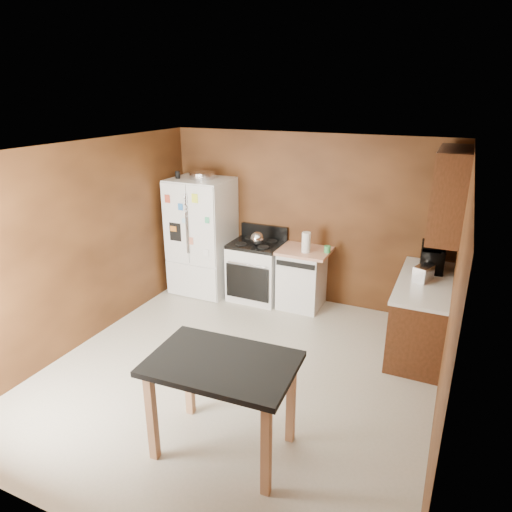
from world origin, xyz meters
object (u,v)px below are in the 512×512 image
Objects in this scene: paper_towel at (306,242)px; dishwasher at (302,277)px; green_canister at (327,249)px; microwave at (432,258)px; roasting_pan at (202,175)px; kettle at (257,238)px; toaster at (423,273)px; island at (222,375)px; pen_cup at (178,175)px; gas_range at (257,270)px; refrigerator at (202,236)px.

paper_towel is 0.32× the size of dishwasher.
microwave is at bearing -3.21° from green_canister.
kettle is (0.94, -0.07, -0.85)m from roasting_pan.
kettle is 2.39m from toaster.
microwave is at bearing 64.62° from island.
pen_cup reaches higher than toaster.
paper_towel is at bearing 1.94° from kettle.
kettle is 0.18× the size of gas_range.
microwave reaches higher than gas_range.
toaster is (3.29, -0.48, -0.85)m from roasting_pan.
paper_towel reaches higher than toaster.
refrigerator reaches higher than green_canister.
kettle reaches higher than island.
kettle is 0.16× the size of island.
pen_cup is 2.18m from paper_towel.
pen_cup is 1.12× the size of green_canister.
roasting_pan is at bearing 64.85° from refrigerator.
pen_cup is at bearing -177.07° from paper_towel.
kettle is at bearing -60.92° from gas_range.
paper_towel is 1.67m from microwave.
green_canister is 0.09× the size of gas_range.
microwave reaches higher than toaster.
roasting_pan is at bearing -167.53° from toaster.
green_canister is at bearing 7.38° from kettle.
green_canister is 0.11× the size of dishwasher.
pen_cup reaches higher than roasting_pan.
toaster is 2.88m from island.
paper_towel is at bearing -159.10° from green_canister.
microwave is 2.53m from gas_range.
refrigerator is 2.02× the size of dishwasher.
kettle is 0.11× the size of refrigerator.
paper_towel reaches higher than dishwasher.
toaster is 0.14× the size of refrigerator.
microwave is at bearing -0.78° from gas_range.
gas_range reaches higher than toaster.
pen_cup is 3.78m from microwave.
dishwasher is at bearing 9.56° from kettle.
gas_range is (-0.79, 0.06, -0.57)m from paper_towel.
roasting_pan reaches higher than green_canister.
dishwasher is (1.61, 0.04, -1.40)m from roasting_pan.
green_canister is (1.03, 0.13, -0.06)m from kettle.
refrigerator is at bearing -115.15° from roasting_pan.
pen_cup is 2.40m from dishwasher.
roasting_pan is at bearing -178.30° from green_canister.
microwave is (1.67, 0.03, 0.01)m from paper_towel.
kettle is 0.55m from gas_range.
paper_towel is (2.02, 0.10, -0.82)m from pen_cup.
kettle reaches higher than toaster.
roasting_pan is 3.43m from toaster.
paper_towel is 1.67m from toaster.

